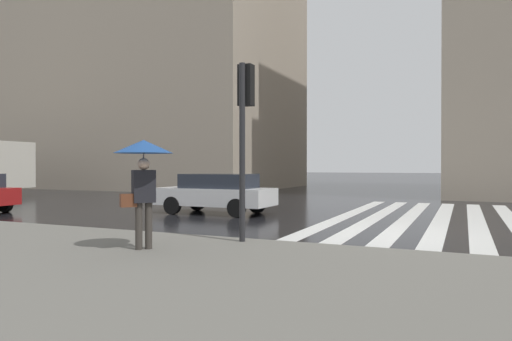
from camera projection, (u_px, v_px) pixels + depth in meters
ground_plane at (396, 234)px, 11.54m from camera, size 220.00×220.00×0.00m
zebra_crossing at (442, 219)px, 14.82m from camera, size 13.00×6.50×0.01m
haussmann_block_mid at (159, 34)px, 37.93m from camera, size 14.07×20.74×25.46m
traffic_signal_post at (245, 114)px, 9.55m from camera, size 0.44×0.30×3.62m
car_white at (216, 192)px, 16.45m from camera, size 1.85×4.10×1.41m
pedestrian_by_billboard at (143, 160)px, 8.56m from camera, size 1.08×1.08×2.01m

